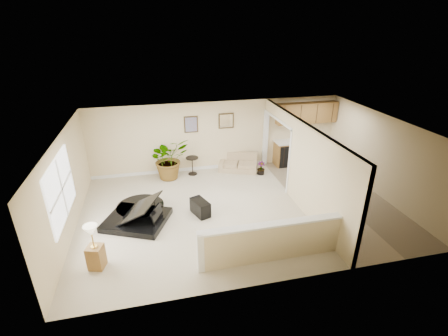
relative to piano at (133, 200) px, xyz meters
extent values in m
plane|color=#B8B18F|center=(2.95, -0.10, -0.63)|extent=(9.00, 9.00, 0.00)
cube|color=beige|center=(2.95, 2.90, 0.62)|extent=(9.00, 0.04, 2.50)
cube|color=beige|center=(2.95, -3.10, 0.62)|extent=(9.00, 0.04, 2.50)
cube|color=beige|center=(-1.55, -0.10, 0.62)|extent=(0.04, 6.00, 2.50)
cube|color=beige|center=(7.45, -0.10, 0.62)|extent=(0.04, 6.00, 2.50)
cube|color=white|center=(2.95, -0.10, 1.87)|extent=(9.00, 6.00, 0.04)
cube|color=tan|center=(6.10, -0.10, -0.62)|extent=(2.70, 6.00, 0.01)
cube|color=beige|center=(4.75, -1.30, 0.62)|extent=(0.12, 3.60, 2.50)
cube|color=beige|center=(4.75, 1.68, 1.67)|extent=(0.12, 2.35, 0.40)
cube|color=beige|center=(3.10, -2.40, -0.15)|extent=(3.30, 0.12, 0.95)
cube|color=silver|center=(3.10, -2.40, 0.34)|extent=(3.40, 0.22, 0.05)
cube|color=silver|center=(1.45, -2.40, -0.13)|extent=(0.14, 0.14, 1.00)
cube|color=white|center=(-1.53, -0.60, 0.82)|extent=(0.05, 2.15, 1.45)
cube|color=#3A2C15|center=(2.00, 2.88, 1.12)|extent=(0.48, 0.03, 0.58)
cube|color=#845466|center=(2.00, 2.86, 1.12)|extent=(0.40, 0.01, 0.50)
cube|color=#3A2C15|center=(3.25, 2.88, 1.17)|extent=(0.55, 0.03, 0.55)
cube|color=silver|center=(3.25, 2.86, 1.17)|extent=(0.46, 0.01, 0.46)
cube|color=brown|center=(6.25, 2.60, -0.18)|extent=(2.30, 0.60, 0.90)
cube|color=silver|center=(6.25, 2.60, 0.29)|extent=(2.36, 0.65, 0.04)
cube|color=black|center=(5.45, 2.60, -0.20)|extent=(0.60, 0.60, 0.84)
cube|color=brown|center=(6.25, 2.72, 1.32)|extent=(2.30, 0.35, 0.75)
cube|color=black|center=(0.04, -0.15, 0.21)|extent=(1.99, 1.88, 0.33)
cylinder|color=black|center=(-0.12, 0.45, 0.21)|extent=(1.35, 1.35, 0.33)
cube|color=white|center=(0.98, -0.15, 0.17)|extent=(0.66, 1.09, 0.02)
cube|color=black|center=(-0.07, -0.04, 0.50)|extent=(1.64, 1.65, 0.73)
cube|color=black|center=(1.79, -0.13, -0.41)|extent=(0.54, 0.73, 0.44)
cube|color=tan|center=(3.63, 2.55, -0.44)|extent=(1.54, 1.21, 0.38)
cube|color=tan|center=(3.63, 2.85, -0.05)|extent=(1.33, 0.66, 0.40)
cube|color=tan|center=(3.03, 2.55, -0.17)|extent=(0.43, 0.78, 0.14)
cube|color=tan|center=(4.23, 2.55, -0.17)|extent=(0.43, 0.78, 0.14)
cylinder|color=black|center=(1.94, 2.55, -0.61)|extent=(0.32, 0.32, 0.03)
cylinder|color=black|center=(1.94, 2.55, -0.30)|extent=(0.03, 0.03, 0.62)
cylinder|color=black|center=(1.94, 2.55, 0.01)|extent=(0.45, 0.45, 0.03)
cylinder|color=black|center=(1.14, 2.46, -0.48)|extent=(0.41, 0.41, 0.29)
imported|color=#18511D|center=(1.14, 2.46, 0.10)|extent=(1.62, 1.52, 1.45)
cylinder|color=black|center=(4.33, 2.01, -0.54)|extent=(0.25, 0.25, 0.17)
imported|color=#18511D|center=(4.33, 2.01, -0.39)|extent=(0.32, 0.32, 0.48)
cube|color=brown|center=(-0.79, -1.77, -0.35)|extent=(0.40, 0.40, 0.55)
cylinder|color=gold|center=(-0.79, -1.77, -0.06)|extent=(0.15, 0.15, 0.02)
cylinder|color=gold|center=(-0.79, -1.77, 0.12)|extent=(0.03, 0.03, 0.37)
cone|color=beige|center=(-0.79, -1.77, 0.35)|extent=(0.30, 0.30, 0.24)
camera|label=1|loc=(0.69, -7.94, 4.39)|focal=26.00mm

